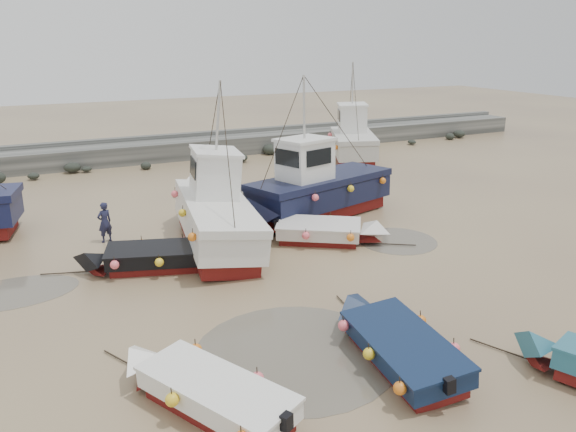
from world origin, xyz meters
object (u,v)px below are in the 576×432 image
dinghy_4 (150,255)px  dinghy_0 (205,386)px  dinghy_5 (328,229)px  dinghy_1 (398,340)px  cabin_boat_1 (211,210)px  person (107,242)px  cabin_boat_3 (353,139)px  cabin_boat_2 (311,190)px

dinghy_4 → dinghy_0: bearing=-167.2°
dinghy_4 → dinghy_5: (6.89, -0.29, 0.01)m
dinghy_1 → dinghy_5: size_ratio=1.22×
cabin_boat_1 → person: bearing=161.5°
dinghy_5 → cabin_boat_3: size_ratio=0.58×
dinghy_0 → dinghy_4: same height
dinghy_1 → cabin_boat_3: cabin_boat_3 is taller
dinghy_5 → cabin_boat_1: (-4.12, 1.93, 0.78)m
cabin_boat_2 → person: size_ratio=6.13×
dinghy_0 → dinghy_1: (4.94, -0.19, -0.00)m
cabin_boat_2 → cabin_boat_3: size_ratio=1.16×
cabin_boat_2 → dinghy_5: bearing=149.2°
cabin_boat_1 → dinghy_1: bearing=-72.5°
cabin_boat_2 → person: bearing=68.3°
dinghy_4 → cabin_boat_3: cabin_boat_3 is taller
dinghy_0 → dinghy_4: size_ratio=0.95×
cabin_boat_1 → cabin_boat_2: (4.92, 1.04, 0.01)m
cabin_boat_2 → person: (-8.67, 0.89, -1.34)m
dinghy_1 → dinghy_0: bearing=-175.8°
dinghy_4 → cabin_boat_2: (7.68, 2.68, 0.80)m
dinghy_5 → dinghy_1: bearing=15.1°
dinghy_5 → cabin_boat_3: (9.15, 12.99, 0.83)m
dinghy_1 → cabin_boat_1: bearing=105.2°
dinghy_5 → cabin_boat_2: bearing=-162.3°
dinghy_1 → dinghy_5: 8.49m
dinghy_1 → person: size_ratio=3.73×
cabin_boat_2 → cabin_boat_3: bearing=-55.6°
dinghy_4 → cabin_boat_1: cabin_boat_1 is taller
dinghy_4 → cabin_boat_3: 20.47m
cabin_boat_1 → cabin_boat_2: bearing=20.6°
dinghy_4 → cabin_boat_1: size_ratio=0.58×
dinghy_5 → dinghy_0: bearing=-10.8°
dinghy_1 → dinghy_4: bearing=123.6°
dinghy_1 → cabin_boat_3: (11.71, 21.09, 0.84)m
cabin_boat_2 → dinghy_1: bearing=147.3°
cabin_boat_3 → cabin_boat_1: bearing=-115.1°
dinghy_4 → cabin_boat_3: size_ratio=0.68×
dinghy_4 → cabin_boat_1: 3.31m
cabin_boat_1 → dinghy_5: bearing=-16.4°
cabin_boat_1 → person: 4.43m
dinghy_5 → cabin_boat_3: 15.91m
dinghy_0 → cabin_boat_2: (8.30, 10.88, 0.80)m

